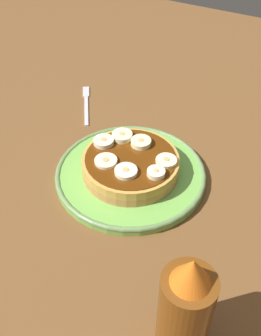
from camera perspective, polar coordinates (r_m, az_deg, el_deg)
name	(u,v)px	position (r cm, az deg, el deg)	size (l,w,h in cm)	color
ground_plane	(131,184)	(65.33, 0.00, -2.24)	(140.00, 140.00, 3.00)	brown
plate	(131,174)	(63.73, 0.00, -0.80)	(23.40, 23.40, 1.44)	#72B74C
pancake_stack	(131,165)	(62.43, 0.08, 0.44)	(15.77, 15.07, 2.95)	#BE7E48
banana_slice_0	(122,136)	(64.84, -1.17, 4.45)	(3.28, 3.28, 1.07)	#F3ECB9
banana_slice_1	(126,172)	(58.82, -0.64, -0.51)	(3.34, 3.34, 0.88)	#EBEDC6
banana_slice_2	(106,161)	(60.69, -3.45, 0.94)	(3.41, 3.41, 0.71)	#F9E8BD
banana_slice_3	(166,161)	(60.87, 5.00, 0.99)	(3.18, 3.18, 0.71)	#F1F4BA
banana_slice_4	(104,142)	(63.95, -3.76, 3.67)	(3.17, 3.17, 1.01)	beige
banana_slice_5	(139,142)	(63.72, 1.24, 3.64)	(3.18, 3.18, 1.07)	#F1EFB5
banana_slice_6	(156,173)	(58.60, 3.58, -0.70)	(2.65, 2.65, 1.04)	#ECE7C0
fork	(86,102)	(80.62, -6.19, 9.09)	(11.50, 7.79, 0.50)	silver
syrup_bottle	(185,308)	(43.66, 7.65, -18.74)	(5.59, 5.59, 14.82)	brown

